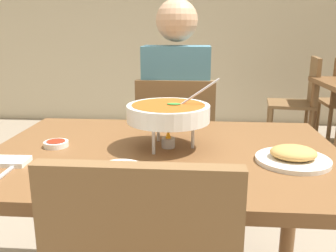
# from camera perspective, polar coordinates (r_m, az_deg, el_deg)

# --- Properties ---
(cafe_rear_partition) EXTENTS (10.00, 0.10, 3.00)m
(cafe_rear_partition) POSITION_cam_1_polar(r_m,az_deg,el_deg) (4.62, 3.38, 19.16)
(cafe_rear_partition) COLOR beige
(cafe_rear_partition) RESTS_ON ground_plane
(dining_table_main) EXTENTS (1.26, 0.88, 0.73)m
(dining_table_main) POSITION_cam_1_polar(r_m,az_deg,el_deg) (1.35, -0.51, -8.02)
(dining_table_main) COLOR brown
(dining_table_main) RESTS_ON ground_plane
(chair_diner_main) EXTENTS (0.44, 0.44, 0.90)m
(chair_diner_main) POSITION_cam_1_polar(r_m,az_deg,el_deg) (2.07, 1.28, -3.17)
(chair_diner_main) COLOR brown
(chair_diner_main) RESTS_ON ground_plane
(diner_main) EXTENTS (0.40, 0.45, 1.31)m
(diner_main) POSITION_cam_1_polar(r_m,az_deg,el_deg) (2.04, 1.37, 3.42)
(diner_main) COLOR #2D2D38
(diner_main) RESTS_ON ground_plane
(curry_bowl) EXTENTS (0.33, 0.30, 0.26)m
(curry_bowl) POSITION_cam_1_polar(r_m,az_deg,el_deg) (1.31, 0.05, 2.01)
(curry_bowl) COLOR silver
(curry_bowl) RESTS_ON dining_table_main
(rice_plate) EXTENTS (0.24, 0.24, 0.06)m
(rice_plate) POSITION_cam_1_polar(r_m,az_deg,el_deg) (1.06, -7.34, -7.43)
(rice_plate) COLOR white
(rice_plate) RESTS_ON dining_table_main
(appetizer_plate) EXTENTS (0.24, 0.24, 0.06)m
(appetizer_plate) POSITION_cam_1_polar(r_m,az_deg,el_deg) (1.26, 19.05, -4.53)
(appetizer_plate) COLOR white
(appetizer_plate) RESTS_ON dining_table_main
(sauce_dish) EXTENTS (0.09, 0.09, 0.02)m
(sauce_dish) POSITION_cam_1_polar(r_m,az_deg,el_deg) (1.41, -17.18, -2.67)
(sauce_dish) COLOR white
(sauce_dish) RESTS_ON dining_table_main
(napkin_folded) EXTENTS (0.12, 0.08, 0.02)m
(napkin_folded) POSITION_cam_1_polar(r_m,az_deg,el_deg) (1.29, -23.67, -5.12)
(napkin_folded) COLOR white
(napkin_folded) RESTS_ON dining_table_main
(spoon_utensil) EXTENTS (0.02, 0.17, 0.01)m
(spoon_utensil) POSITION_cam_1_polar(r_m,az_deg,el_deg) (1.23, -23.49, -6.15)
(spoon_utensil) COLOR silver
(spoon_utensil) RESTS_ON dining_table_main
(chair_bg_corner) EXTENTS (0.50, 0.50, 0.90)m
(chair_bg_corner) POSITION_cam_1_polar(r_m,az_deg,el_deg) (3.83, 20.19, 4.31)
(chair_bg_corner) COLOR brown
(chair_bg_corner) RESTS_ON ground_plane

